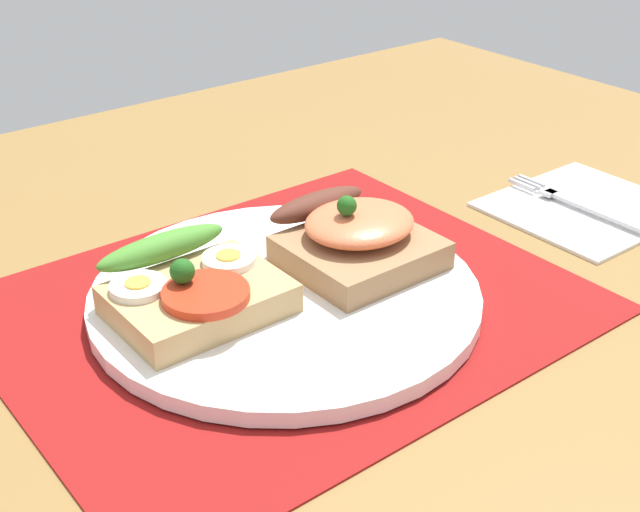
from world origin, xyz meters
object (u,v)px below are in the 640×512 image
Objects in this scene: sandwich_egg_tomato at (192,289)px; fork at (578,204)px; sandwich_salmon at (356,237)px; napkin at (585,206)px; plate at (285,295)px.

fork is at bearing -7.68° from sandwich_egg_tomato.
sandwich_salmon is (12.44, -1.61, 0.42)cm from sandwich_egg_tomato.
sandwich_salmon reaches higher than fork.
sandwich_salmon is 0.71× the size of fork.
sandwich_salmon reaches higher than napkin.
fork is at bearing -7.86° from sandwich_salmon.
sandwich_salmon reaches higher than plate.
napkin is at bearing -7.77° from sandwich_salmon.
sandwich_egg_tomato reaches higher than fork.
fork is (34.19, -4.61, -2.13)cm from sandwich_egg_tomato.
fork is (-0.94, 0.09, 0.46)cm from napkin.
plate is 29.12cm from napkin.
sandwich_egg_tomato is at bearing 165.31° from plate.
sandwich_egg_tomato reaches higher than plate.
plate reaches higher than napkin.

